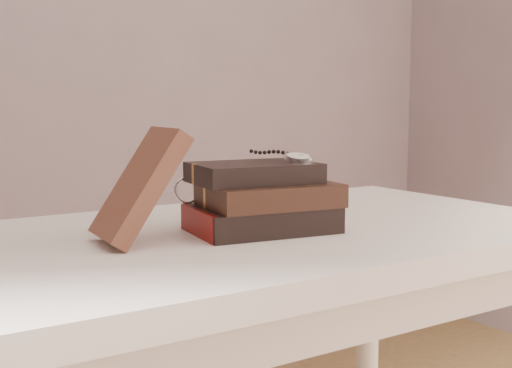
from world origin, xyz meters
TOP-DOWN VIEW (x-y plane):
  - table at (0.00, 0.35)m, footprint 1.00×0.60m
  - book_stack at (-0.04, 0.32)m, footprint 0.24×0.18m
  - journal at (-0.23, 0.34)m, footprint 0.13×0.12m
  - pocket_watch at (0.02, 0.31)m, footprint 0.05×0.15m
  - eyeglasses at (-0.10, 0.40)m, footprint 0.10×0.12m

SIDE VIEW (x-z plane):
  - table at x=0.00m, z-range 0.28..1.03m
  - book_stack at x=-0.04m, z-range 0.75..0.85m
  - eyeglasses at x=-0.10m, z-range 0.79..0.83m
  - journal at x=-0.23m, z-range 0.75..0.91m
  - pocket_watch at x=0.02m, z-range 0.86..0.87m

